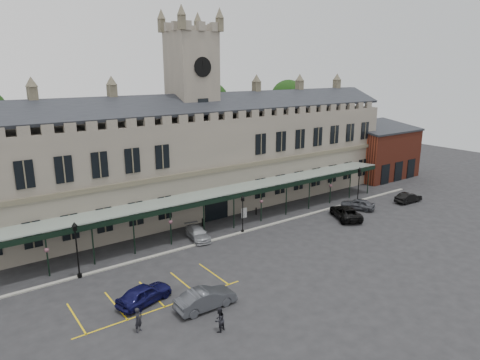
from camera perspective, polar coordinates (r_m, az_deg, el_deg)
ground at (r=44.32m, az=4.61°, el=-9.13°), size 140.00×140.00×0.00m
station_building at (r=54.81m, az=-6.09°, el=2.60°), size 60.00×10.36×17.30m
clock_tower at (r=53.90m, az=-6.33°, el=9.54°), size 5.60×5.60×24.80m
canopy at (r=48.97m, az=-1.01°, el=-3.72°), size 50.00×4.10×4.30m
brick_annex at (r=75.89m, az=18.03°, el=3.55°), size 12.40×8.36×9.23m
kerb at (r=48.27m, az=0.35°, el=-6.96°), size 60.00×0.40×0.12m
parking_markings at (r=36.43m, az=-11.37°, el=-14.99°), size 16.00×6.00×0.01m
tree_behind_mid at (r=65.71m, az=-4.14°, el=10.24°), size 6.00×6.00×16.00m
tree_behind_right at (r=75.37m, az=6.43°, el=10.75°), size 6.00×6.00×16.00m
lamp_post_left at (r=39.91m, az=-20.97°, el=-8.10°), size 0.49×0.49×5.18m
lamp_post_mid at (r=47.41m, az=0.36°, el=-4.12°), size 0.41×0.41×4.36m
lamp_post_right at (r=60.54m, az=15.56°, el=-0.17°), size 0.46×0.46×4.91m
traffic_cone at (r=53.05m, az=13.70°, el=-5.07°), size 0.41×0.41×0.65m
sign_board at (r=52.69m, az=0.56°, el=-4.41°), size 0.75×0.10×1.28m
bollard_left at (r=50.21m, az=-5.03°, el=-5.64°), size 0.17×0.17×0.95m
bollard_right at (r=53.86m, az=2.16°, el=-4.18°), size 0.16×0.16×0.92m
car_left_a at (r=35.36m, az=-12.64°, el=-14.59°), size 4.92×3.01×1.56m
car_left_b at (r=34.01m, az=-4.60°, el=-15.48°), size 4.86×1.74×1.60m
car_taxi at (r=46.60m, az=-5.67°, el=-7.08°), size 2.56×4.65×1.28m
car_van at (r=54.01m, az=13.89°, el=-4.21°), size 4.83×6.11×1.54m
car_right_a at (r=57.76m, az=15.41°, el=-3.11°), size 3.58×4.63×1.47m
car_right_b at (r=62.97m, az=21.53°, el=-2.20°), size 4.29×1.70×1.39m
person_a at (r=32.06m, az=-13.39°, el=-17.69°), size 0.79×0.70×1.81m
person_b at (r=31.32m, az=-2.78°, el=-18.11°), size 1.06×0.94×1.81m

